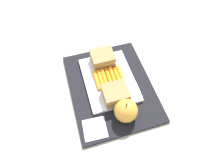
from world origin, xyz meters
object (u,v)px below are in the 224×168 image
object	(u,v)px
food_tray	(109,80)
sandwich_half_right	(116,94)
sandwich_half_left	(103,58)
apple	(126,111)
carrot_sticks_bundle	(109,78)
paper_napkin	(95,129)

from	to	relation	value
food_tray	sandwich_half_right	bearing A→B (deg)	0.00
sandwich_half_left	apple	size ratio (longest dim) A/B	0.95
sandwich_half_right	carrot_sticks_bundle	world-z (taller)	sandwich_half_right
food_tray	sandwich_half_right	world-z (taller)	sandwich_half_right
food_tray	paper_napkin	world-z (taller)	food_tray
carrot_sticks_bundle	apple	xyz separation A→B (m)	(0.15, 0.01, 0.02)
sandwich_half_left	carrot_sticks_bundle	distance (m)	0.08
sandwich_half_left	sandwich_half_right	xyz separation A→B (m)	(0.16, 0.00, 0.00)
food_tray	paper_napkin	distance (m)	0.18
sandwich_half_left	carrot_sticks_bundle	size ratio (longest dim) A/B	0.80
apple	carrot_sticks_bundle	bearing A→B (deg)	-175.52
sandwich_half_left	sandwich_half_right	bearing A→B (deg)	0.00
carrot_sticks_bundle	paper_napkin	size ratio (longest dim) A/B	1.43
sandwich_half_left	food_tray	bearing A→B (deg)	0.00
food_tray	apple	size ratio (longest dim) A/B	2.72
sandwich_half_left	paper_napkin	distance (m)	0.26
carrot_sticks_bundle	apple	distance (m)	0.15
carrot_sticks_bundle	food_tray	bearing A→B (deg)	170.13
apple	paper_napkin	size ratio (longest dim) A/B	1.21
food_tray	paper_napkin	size ratio (longest dim) A/B	3.29
food_tray	carrot_sticks_bundle	xyz separation A→B (m)	(0.00, -0.00, 0.01)
sandwich_half_right	paper_napkin	distance (m)	0.13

